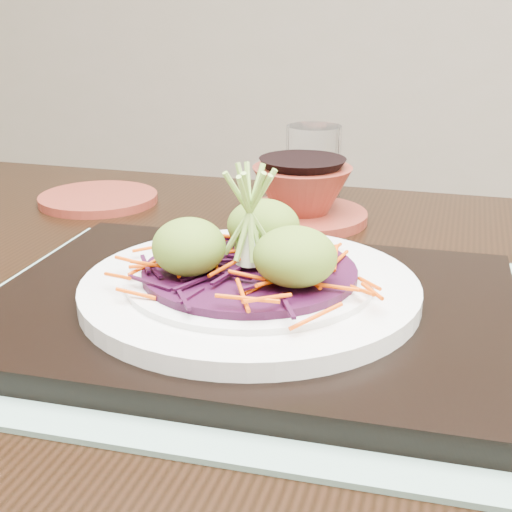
% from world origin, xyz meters
% --- Properties ---
extents(dining_table, '(1.33, 0.90, 0.82)m').
position_xyz_m(dining_table, '(-0.07, 0.07, 0.71)').
color(dining_table, black).
rests_on(dining_table, ground).
extents(placemat, '(0.52, 0.41, 0.00)m').
position_xyz_m(placemat, '(-0.07, 0.02, 0.83)').
color(placemat, gray).
rests_on(placemat, dining_table).
extents(serving_tray, '(0.45, 0.34, 0.02)m').
position_xyz_m(serving_tray, '(-0.07, 0.02, 0.84)').
color(serving_tray, black).
rests_on(serving_tray, placemat).
extents(white_plate, '(0.29, 0.29, 0.02)m').
position_xyz_m(white_plate, '(-0.07, 0.02, 0.86)').
color(white_plate, white).
rests_on(white_plate, serving_tray).
extents(cabbage_bed, '(0.18, 0.18, 0.01)m').
position_xyz_m(cabbage_bed, '(-0.07, 0.02, 0.87)').
color(cabbage_bed, '#340A2A').
rests_on(cabbage_bed, white_plate).
extents(carrot_julienne, '(0.22, 0.22, 0.01)m').
position_xyz_m(carrot_julienne, '(-0.07, 0.02, 0.88)').
color(carrot_julienne, '#E24703').
rests_on(carrot_julienne, cabbage_bed).
extents(guacamole_scoops, '(0.16, 0.14, 0.05)m').
position_xyz_m(guacamole_scoops, '(-0.07, 0.01, 0.90)').
color(guacamole_scoops, '#587523').
rests_on(guacamole_scoops, cabbage_bed).
extents(scallion_garnish, '(0.07, 0.07, 0.10)m').
position_xyz_m(scallion_garnish, '(-0.07, 0.02, 0.92)').
color(scallion_garnish, '#8CBB4B').
rests_on(scallion_garnish, cabbage_bed).
extents(terracotta_side_plate, '(0.20, 0.20, 0.01)m').
position_xyz_m(terracotta_side_plate, '(-0.38, 0.33, 0.83)').
color(terracotta_side_plate, maroon).
rests_on(terracotta_side_plate, dining_table).
extents(water_glass, '(0.09, 0.09, 0.11)m').
position_xyz_m(water_glass, '(-0.09, 0.41, 0.88)').
color(water_glass, white).
rests_on(water_glass, dining_table).
extents(terracotta_bowl_set, '(0.18, 0.18, 0.07)m').
position_xyz_m(terracotta_bowl_set, '(-0.09, 0.32, 0.85)').
color(terracotta_bowl_set, maroon).
rests_on(terracotta_bowl_set, dining_table).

